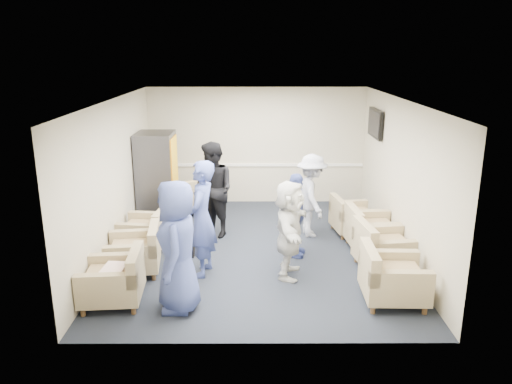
{
  "coord_description": "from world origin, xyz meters",
  "views": [
    {
      "loc": [
        -0.06,
        -8.44,
        3.53
      ],
      "look_at": [
        -0.03,
        0.2,
        1.04
      ],
      "focal_mm": 35.0,
      "sensor_mm": 36.0,
      "label": 1
    }
  ],
  "objects_px": {
    "armchair_left_near": "(116,281)",
    "vending_machine": "(157,177)",
    "armchair_right_midfar": "(369,232)",
    "armchair_right_far": "(351,218)",
    "armchair_left_far": "(148,232)",
    "armchair_right_midnear": "(382,250)",
    "person_back_left": "(213,190)",
    "armchair_left_mid": "(137,253)",
    "person_front_right": "(289,229)",
    "armchair_corner": "(197,197)",
    "person_front_left": "(178,247)",
    "person_mid_left": "(202,219)",
    "person_back_right": "(312,196)",
    "armchair_right_near": "(390,279)",
    "person_mid_right": "(295,215)"
  },
  "relations": [
    {
      "from": "armchair_right_midfar",
      "to": "person_front_right",
      "type": "distance_m",
      "value": 1.92
    },
    {
      "from": "armchair_right_midnear",
      "to": "person_back_left",
      "type": "distance_m",
      "value": 3.34
    },
    {
      "from": "person_mid_left",
      "to": "person_front_right",
      "type": "bearing_deg",
      "value": 96.43
    },
    {
      "from": "armchair_right_midnear",
      "to": "person_front_right",
      "type": "bearing_deg",
      "value": 90.38
    },
    {
      "from": "armchair_left_far",
      "to": "armchair_right_midnear",
      "type": "xyz_separation_m",
      "value": [
        4.04,
        -0.92,
        0.03
      ]
    },
    {
      "from": "armchair_left_mid",
      "to": "armchair_right_midfar",
      "type": "xyz_separation_m",
      "value": [
        3.99,
        0.94,
        0.01
      ]
    },
    {
      "from": "person_mid_left",
      "to": "person_back_left",
      "type": "relative_size",
      "value": 1.02
    },
    {
      "from": "armchair_left_near",
      "to": "armchair_left_far",
      "type": "bearing_deg",
      "value": 174.56
    },
    {
      "from": "armchair_left_near",
      "to": "person_back_right",
      "type": "height_order",
      "value": "person_back_right"
    },
    {
      "from": "armchair_right_midnear",
      "to": "person_front_right",
      "type": "relative_size",
      "value": 0.62
    },
    {
      "from": "armchair_left_mid",
      "to": "armchair_corner",
      "type": "distance_m",
      "value": 3.2
    },
    {
      "from": "armchair_right_far",
      "to": "person_back_right",
      "type": "distance_m",
      "value": 0.95
    },
    {
      "from": "person_mid_left",
      "to": "person_back_right",
      "type": "bearing_deg",
      "value": 141.51
    },
    {
      "from": "person_mid_left",
      "to": "armchair_left_near",
      "type": "bearing_deg",
      "value": -39.91
    },
    {
      "from": "person_mid_left",
      "to": "armchair_right_far",
      "type": "bearing_deg",
      "value": 133.71
    },
    {
      "from": "person_mid_right",
      "to": "person_front_right",
      "type": "xyz_separation_m",
      "value": [
        -0.15,
        -0.81,
        0.04
      ]
    },
    {
      "from": "armchair_right_far",
      "to": "person_mid_right",
      "type": "distance_m",
      "value": 1.7
    },
    {
      "from": "armchair_left_far",
      "to": "person_mid_left",
      "type": "height_order",
      "value": "person_mid_left"
    },
    {
      "from": "person_mid_right",
      "to": "armchair_right_near",
      "type": "bearing_deg",
      "value": -130.52
    },
    {
      "from": "person_front_left",
      "to": "armchair_right_near",
      "type": "bearing_deg",
      "value": 90.39
    },
    {
      "from": "armchair_left_near",
      "to": "person_mid_left",
      "type": "height_order",
      "value": "person_mid_left"
    },
    {
      "from": "armchair_right_far",
      "to": "armchair_corner",
      "type": "height_order",
      "value": "armchair_corner"
    },
    {
      "from": "vending_machine",
      "to": "person_front_left",
      "type": "height_order",
      "value": "vending_machine"
    },
    {
      "from": "vending_machine",
      "to": "person_front_left",
      "type": "distance_m",
      "value": 3.92
    },
    {
      "from": "armchair_right_midfar",
      "to": "armchair_corner",
      "type": "relative_size",
      "value": 0.79
    },
    {
      "from": "armchair_left_near",
      "to": "vending_machine",
      "type": "xyz_separation_m",
      "value": [
        -0.06,
        3.64,
        0.6
      ]
    },
    {
      "from": "armchair_left_far",
      "to": "armchair_right_far",
      "type": "height_order",
      "value": "armchair_left_far"
    },
    {
      "from": "armchair_left_mid",
      "to": "armchair_corner",
      "type": "bearing_deg",
      "value": 161.5
    },
    {
      "from": "person_front_left",
      "to": "person_back_left",
      "type": "distance_m",
      "value": 2.88
    },
    {
      "from": "person_back_left",
      "to": "person_mid_right",
      "type": "bearing_deg",
      "value": 15.44
    },
    {
      "from": "vending_machine",
      "to": "person_front_left",
      "type": "xyz_separation_m",
      "value": [
        0.99,
        -3.8,
        -0.01
      ]
    },
    {
      "from": "armchair_left_near",
      "to": "person_front_left",
      "type": "height_order",
      "value": "person_front_left"
    },
    {
      "from": "armchair_right_near",
      "to": "armchair_corner",
      "type": "xyz_separation_m",
      "value": [
        -3.22,
        4.13,
        -0.01
      ]
    },
    {
      "from": "armchair_left_far",
      "to": "armchair_right_far",
      "type": "bearing_deg",
      "value": 107.87
    },
    {
      "from": "armchair_left_mid",
      "to": "armchair_left_far",
      "type": "height_order",
      "value": "armchair_left_mid"
    },
    {
      "from": "armchair_left_mid",
      "to": "armchair_right_far",
      "type": "bearing_deg",
      "value": 108.12
    },
    {
      "from": "armchair_corner",
      "to": "person_back_right",
      "type": "distance_m",
      "value": 2.83
    },
    {
      "from": "armchair_left_far",
      "to": "armchair_corner",
      "type": "xyz_separation_m",
      "value": [
        0.67,
        2.13,
        0.02
      ]
    },
    {
      "from": "armchair_left_mid",
      "to": "armchair_right_near",
      "type": "height_order",
      "value": "armchair_right_near"
    },
    {
      "from": "armchair_right_midnear",
      "to": "person_back_right",
      "type": "bearing_deg",
      "value": 24.08
    },
    {
      "from": "armchair_left_mid",
      "to": "vending_machine",
      "type": "distance_m",
      "value": 2.68
    },
    {
      "from": "armchair_corner",
      "to": "vending_machine",
      "type": "height_order",
      "value": "vending_machine"
    },
    {
      "from": "armchair_right_midfar",
      "to": "armchair_right_far",
      "type": "height_order",
      "value": "armchair_right_midfar"
    },
    {
      "from": "armchair_left_far",
      "to": "person_front_right",
      "type": "bearing_deg",
      "value": 71.8
    },
    {
      "from": "person_mid_left",
      "to": "person_mid_right",
      "type": "relative_size",
      "value": 1.26
    },
    {
      "from": "person_front_left",
      "to": "armchair_left_near",
      "type": "bearing_deg",
      "value": -102.7
    },
    {
      "from": "person_front_left",
      "to": "armchair_left_mid",
      "type": "bearing_deg",
      "value": -147.22
    },
    {
      "from": "person_front_left",
      "to": "person_back_right",
      "type": "xyz_separation_m",
      "value": [
        2.15,
        2.86,
        -0.12
      ]
    },
    {
      "from": "armchair_right_midnear",
      "to": "person_front_right",
      "type": "xyz_separation_m",
      "value": [
        -1.54,
        -0.22,
        0.44
      ]
    },
    {
      "from": "person_mid_left",
      "to": "person_mid_right",
      "type": "bearing_deg",
      "value": 125.03
    }
  ]
}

